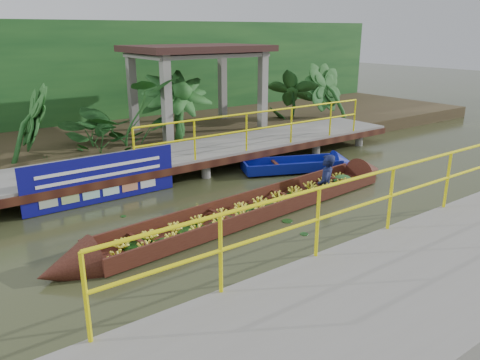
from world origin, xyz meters
TOP-DOWN VIEW (x-y plane):
  - ground at (0.00, 0.00)m, footprint 80.00×80.00m
  - land_strip at (0.00, 7.50)m, footprint 30.00×8.00m
  - far_dock at (0.02, 3.43)m, footprint 16.00×2.06m
  - near_dock at (1.00, -4.20)m, footprint 18.00×2.40m
  - pavilion at (3.00, 6.30)m, footprint 4.40×3.00m
  - foliage_backdrop at (0.00, 10.00)m, footprint 30.00×0.80m
  - vendor_boat at (0.85, -0.02)m, footprint 8.97×1.58m
  - moored_blue_boat at (3.87, 1.51)m, footprint 3.15×1.93m
  - blue_banner at (-1.82, 2.48)m, footprint 3.42×0.04m
  - tropical_plants at (1.55, 5.30)m, footprint 14.39×1.39m

SIDE VIEW (x-z plane):
  - ground at x=0.00m, z-range 0.00..0.00m
  - moored_blue_boat at x=3.87m, z-range -0.24..0.50m
  - land_strip at x=0.00m, z-range 0.00..0.45m
  - vendor_boat at x=0.85m, z-range -0.78..1.23m
  - near_dock at x=1.00m, z-range -0.56..1.16m
  - far_dock at x=0.02m, z-range -0.35..1.30m
  - blue_banner at x=-1.82m, z-range 0.02..1.09m
  - tropical_plants at x=1.55m, z-range 0.45..2.18m
  - foliage_backdrop at x=0.00m, z-range 0.00..4.00m
  - pavilion at x=3.00m, z-range 1.32..4.32m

